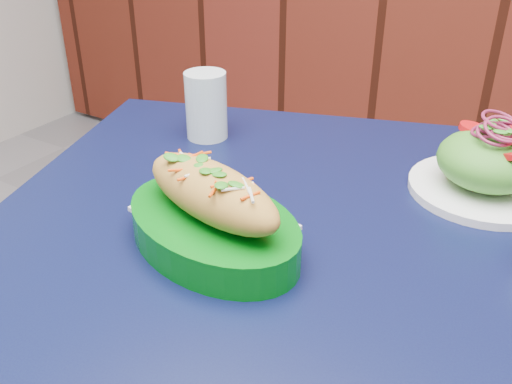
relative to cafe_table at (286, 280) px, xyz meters
The scene contains 4 objects.
cafe_table is the anchor object (origin of this frame).
banh_mi_basket 0.17m from the cafe_table, 123.24° to the right, with size 0.28×0.22×0.12m.
salad_plate 0.32m from the cafe_table, 49.53° to the left, with size 0.21×0.21×0.12m.
water_glass 0.35m from the cafe_table, 145.33° to the left, with size 0.07×0.07×0.11m, color silver.
Camera 1 is at (-0.09, 1.00, 1.15)m, focal length 40.00 mm.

